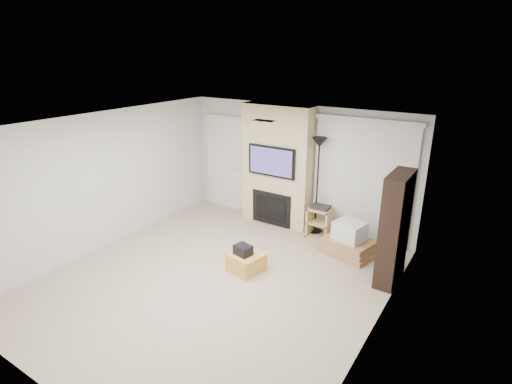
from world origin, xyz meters
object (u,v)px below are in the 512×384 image
Objects in this scene: av_stand at (320,220)px; box_stack at (349,242)px; ottoman at (246,262)px; bookshelf at (394,229)px; floor_lamp at (319,159)px.

box_stack is (0.73, -0.36, -0.11)m from av_stand.
ottoman is 0.48× the size of box_stack.
av_stand is 1.90m from bookshelf.
bookshelf is at bearing -29.14° from floor_lamp.
bookshelf is (0.87, -0.50, 0.67)m from box_stack.
floor_lamp reaches higher than bookshelf.
ottoman is at bearing -154.56° from bookshelf.
av_stand is 0.63× the size of box_stack.
bookshelf reaches higher than box_stack.
ottoman is 1.93m from av_stand.
floor_lamp is 1.87× the size of box_stack.
ottoman is 2.44m from floor_lamp.
floor_lamp is 2.97× the size of av_stand.
av_stand is at bearing 151.94° from bookshelf.
box_stack is (1.23, 1.50, 0.08)m from ottoman.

